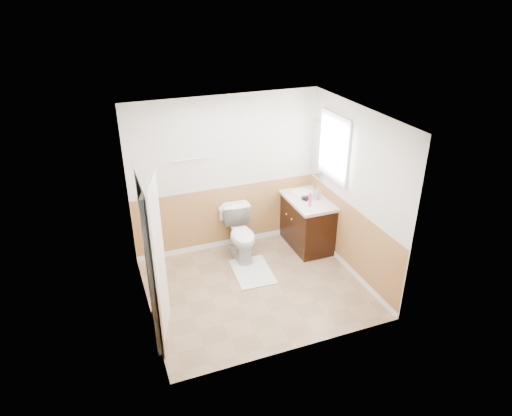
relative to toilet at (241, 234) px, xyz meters
name	(u,v)px	position (x,y,z in m)	size (l,w,h in m)	color
floor	(256,288)	(-0.09, -0.87, -0.40)	(3.00, 3.00, 0.00)	#8C7051
ceiling	(256,117)	(-0.09, -0.87, 2.10)	(3.00, 3.00, 0.00)	white
wall_back	(226,175)	(-0.09, 0.43, 0.85)	(3.00, 3.00, 0.00)	silver
wall_front	(299,261)	(-0.09, -2.17, 0.85)	(3.00, 3.00, 0.00)	silver
wall_left	(140,230)	(-1.59, -0.87, 0.85)	(3.00, 3.00, 0.00)	silver
wall_right	(354,193)	(1.41, -0.87, 0.85)	(3.00, 3.00, 0.00)	silver
wainscot_back	(227,218)	(-0.09, 0.42, 0.10)	(3.00, 3.00, 0.00)	#AF7146
wainscot_front	(295,315)	(-0.09, -2.16, 0.10)	(3.00, 3.00, 0.00)	#AF7146
wainscot_left	(148,281)	(-1.58, -0.87, 0.10)	(2.60, 2.60, 0.00)	#AF7146
wainscot_right	(349,239)	(1.40, -0.87, 0.10)	(2.60, 2.60, 0.00)	#AF7146
toilet	(241,234)	(0.00, 0.00, 0.00)	(0.45, 0.78, 0.80)	white
bath_mat	(252,272)	(0.00, -0.49, -0.39)	(0.55, 0.80, 0.02)	silver
vanity_cabinet	(305,222)	(1.12, 0.02, 0.00)	(0.55, 1.10, 0.80)	black
vanity_knob_left	(292,219)	(0.82, -0.08, 0.15)	(0.03, 0.03, 0.03)	silver
vanity_knob_right	(286,214)	(0.82, 0.12, 0.15)	(0.03, 0.03, 0.03)	white
countertop	(306,198)	(1.11, 0.02, 0.43)	(0.60, 1.15, 0.05)	silver
sink_basin	(302,193)	(1.12, 0.17, 0.46)	(0.36, 0.36, 0.02)	white
faucet	(312,188)	(1.30, 0.17, 0.52)	(0.02, 0.02, 0.14)	silver
lotion_bottle	(310,199)	(1.02, -0.29, 0.56)	(0.05, 0.05, 0.22)	#E23A8D
soap_dispenser	(317,193)	(1.24, -0.11, 0.55)	(0.09, 0.09, 0.20)	#969BAA
hair_dryer_body	(306,198)	(1.07, -0.07, 0.49)	(0.07, 0.07, 0.14)	black
hair_dryer_handle	(306,201)	(1.04, -0.13, 0.46)	(0.03, 0.03, 0.07)	black
mirror_panel	(317,149)	(1.38, 0.23, 1.15)	(0.02, 0.35, 0.90)	silver
window_frame	(334,147)	(1.38, -0.28, 1.35)	(0.04, 0.80, 1.00)	white
window_glass	(335,147)	(1.39, -0.28, 1.35)	(0.01, 0.70, 0.90)	white
door	(157,264)	(-1.49, -1.32, 0.62)	(0.05, 0.80, 2.04)	white
door_frame	(150,265)	(-1.57, -1.32, 0.63)	(0.02, 0.92, 2.10)	white
door_knob	(158,254)	(-1.43, -0.99, 0.55)	(0.06, 0.06, 0.06)	silver
towel_bar	(191,159)	(-0.64, 0.38, 1.20)	(0.02, 0.02, 0.62)	silver
tp_holder_bar	(222,209)	(-0.19, 0.36, 0.30)	(0.02, 0.02, 0.14)	silver
tp_roll	(222,209)	(-0.19, 0.36, 0.30)	(0.11, 0.11, 0.10)	white
tp_sheet	(223,216)	(-0.19, 0.36, 0.19)	(0.10, 0.01, 0.16)	white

